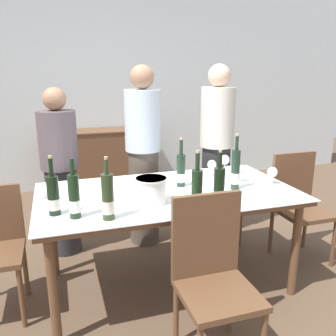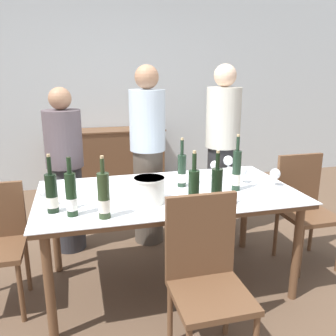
{
  "view_description": "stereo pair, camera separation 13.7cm",
  "coord_description": "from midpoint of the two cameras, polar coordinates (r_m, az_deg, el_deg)",
  "views": [
    {
      "loc": [
        -0.76,
        -2.37,
        1.63
      ],
      "look_at": [
        0.0,
        0.0,
        0.95
      ],
      "focal_mm": 38.0,
      "sensor_mm": 36.0,
      "label": 1
    },
    {
      "loc": [
        -0.63,
        -2.41,
        1.63
      ],
      "look_at": [
        0.0,
        0.0,
        0.95
      ],
      "focal_mm": 38.0,
      "sensor_mm": 36.0,
      "label": 2
    }
  ],
  "objects": [
    {
      "name": "ground_plane",
      "position": [
        2.98,
        1.39,
        -17.97
      ],
      "size": [
        12.0,
        12.0,
        0.0
      ],
      "primitive_type": "plane",
      "color": "brown"
    },
    {
      "name": "wine_bottle_3",
      "position": [
        2.25,
        5.9,
        -3.77
      ],
      "size": [
        0.07,
        0.07,
        0.39
      ],
      "color": "black",
      "rests_on": "dining_table"
    },
    {
      "name": "sideboard_cabinet",
      "position": [
        5.04,
        -8.25,
        1.32
      ],
      "size": [
        1.47,
        0.46,
        0.86
      ],
      "color": "brown",
      "rests_on": "ground_plane"
    },
    {
      "name": "wine_glass_2",
      "position": [
        2.44,
        -17.62,
        -3.86
      ],
      "size": [
        0.08,
        0.08,
        0.13
      ],
      "color": "white",
      "rests_on": "dining_table"
    },
    {
      "name": "ice_bucket",
      "position": [
        2.39,
        -1.36,
        -3.44
      ],
      "size": [
        0.22,
        0.22,
        0.17
      ],
      "color": "white",
      "rests_on": "dining_table"
    },
    {
      "name": "person_guest_right",
      "position": [
        3.55,
        9.76,
        2.43
      ],
      "size": [
        0.33,
        0.33,
        1.7
      ],
      "color": "#262628",
      "rests_on": "ground_plane"
    },
    {
      "name": "wine_glass_3",
      "position": [
        3.1,
        10.9,
        1.1
      ],
      "size": [
        0.09,
        0.09,
        0.16
      ],
      "color": "white",
      "rests_on": "dining_table"
    },
    {
      "name": "wine_glass_4",
      "position": [
        3.02,
        8.82,
        0.34
      ],
      "size": [
        0.08,
        0.08,
        0.14
      ],
      "color": "white",
      "rests_on": "dining_table"
    },
    {
      "name": "wine_glass_1",
      "position": [
        2.88,
        18.14,
        -0.96
      ],
      "size": [
        0.08,
        0.08,
        0.14
      ],
      "color": "white",
      "rests_on": "dining_table"
    },
    {
      "name": "chair_right_end",
      "position": [
        3.33,
        22.05,
        -5.12
      ],
      "size": [
        0.42,
        0.42,
        0.94
      ],
      "color": "brown",
      "rests_on": "ground_plane"
    },
    {
      "name": "chair_near_front",
      "position": [
        2.12,
        8.0,
        -15.99
      ],
      "size": [
        0.42,
        0.42,
        0.96
      ],
      "color": "brown",
      "rests_on": "ground_plane"
    },
    {
      "name": "wine_glass_0",
      "position": [
        2.88,
        13.23,
        -0.58
      ],
      "size": [
        0.07,
        0.07,
        0.14
      ],
      "color": "white",
      "rests_on": "dining_table"
    },
    {
      "name": "person_guest_left",
      "position": [
        3.34,
        -2.07,
        1.77
      ],
      "size": [
        0.33,
        0.33,
        1.69
      ],
      "color": "#51473D",
      "rests_on": "ground_plane"
    },
    {
      "name": "dining_table",
      "position": [
        2.66,
        1.49,
        -5.15
      ],
      "size": [
        1.89,
        1.02,
        0.77
      ],
      "color": "brown",
      "rests_on": "ground_plane"
    },
    {
      "name": "wine_bottle_5",
      "position": [
        2.31,
        -16.54,
        -4.01
      ],
      "size": [
        0.07,
        0.07,
        0.38
      ],
      "color": "black",
      "rests_on": "dining_table"
    },
    {
      "name": "wine_bottle_6",
      "position": [
        2.68,
        12.38,
        -0.56
      ],
      "size": [
        0.06,
        0.06,
        0.42
      ],
      "color": "#1E3323",
      "rests_on": "dining_table"
    },
    {
      "name": "wine_bottle_2",
      "position": [
        2.31,
        9.5,
        -3.4
      ],
      "size": [
        0.07,
        0.07,
        0.38
      ],
      "color": "black",
      "rests_on": "dining_table"
    },
    {
      "name": "wine_bottle_0",
      "position": [
        2.72,
        3.68,
        -0.48
      ],
      "size": [
        0.07,
        0.07,
        0.38
      ],
      "color": "#1E3323",
      "rests_on": "dining_table"
    },
    {
      "name": "wine_glass_5",
      "position": [
        2.83,
        11.23,
        -0.66
      ],
      "size": [
        0.08,
        0.08,
        0.14
      ],
      "color": "white",
      "rests_on": "dining_table"
    },
    {
      "name": "wine_bottle_4",
      "position": [
        2.15,
        -8.46,
        -4.63
      ],
      "size": [
        0.07,
        0.07,
        0.39
      ],
      "color": "#28381E",
      "rests_on": "dining_table"
    },
    {
      "name": "back_wall",
      "position": [
        5.2,
        -7.09,
        12.63
      ],
      "size": [
        8.0,
        0.1,
        2.8
      ],
      "color": "silver",
      "rests_on": "ground_plane"
    },
    {
      "name": "person_host",
      "position": [
        3.32,
        -14.96,
        -0.68
      ],
      "size": [
        0.33,
        0.33,
        1.5
      ],
      "color": "#2D2D33",
      "rests_on": "ground_plane"
    },
    {
      "name": "wine_bottle_1",
      "position": [
        2.22,
        -13.56,
        -4.31
      ],
      "size": [
        0.07,
        0.07,
        0.37
      ],
      "color": "black",
      "rests_on": "dining_table"
    }
  ]
}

